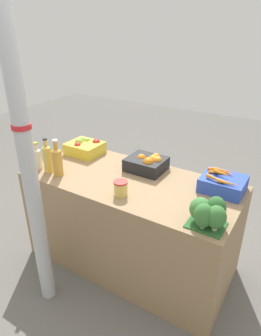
% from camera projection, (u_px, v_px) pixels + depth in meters
% --- Properties ---
extents(ground_plane, '(10.00, 10.00, 0.00)m').
position_uv_depth(ground_plane, '(130.00, 259.00, 2.65)').
color(ground_plane, '#605E59').
extents(market_table, '(1.66, 0.77, 0.80)m').
position_uv_depth(market_table, '(130.00, 222.00, 2.48)').
color(market_table, '#937551').
rests_on(market_table, ground_plane).
extents(support_pole, '(0.12, 0.12, 2.59)m').
position_uv_depth(support_pole, '(23.00, 135.00, 1.75)').
color(support_pole, '#B7BABF').
rests_on(support_pole, ground_plane).
extents(apple_crate, '(0.30, 0.26, 0.14)m').
position_uv_depth(apple_crate, '(85.00, 147.00, 2.74)').
color(apple_crate, gold).
rests_on(apple_crate, market_table).
extents(orange_crate, '(0.30, 0.26, 0.14)m').
position_uv_depth(orange_crate, '(147.00, 163.00, 2.42)').
color(orange_crate, black).
rests_on(orange_crate, market_table).
extents(carrot_crate, '(0.30, 0.26, 0.14)m').
position_uv_depth(carrot_crate, '(223.00, 183.00, 2.13)').
color(carrot_crate, '#2847B7').
rests_on(carrot_crate, market_table).
extents(broccoli_pile, '(0.23, 0.20, 0.19)m').
position_uv_depth(broccoli_pile, '(208.00, 213.00, 1.74)').
color(broccoli_pile, '#2D602D').
rests_on(broccoli_pile, market_table).
extents(juice_bottle_cloudy, '(0.07, 0.07, 0.23)m').
position_uv_depth(juice_bottle_cloudy, '(37.00, 158.00, 2.44)').
color(juice_bottle_cloudy, beige).
rests_on(juice_bottle_cloudy, market_table).
extents(juice_bottle_golden, '(0.07, 0.07, 0.29)m').
position_uv_depth(juice_bottle_golden, '(47.00, 158.00, 2.37)').
color(juice_bottle_golden, gold).
rests_on(juice_bottle_golden, market_table).
extents(juice_bottle_amber, '(0.08, 0.08, 0.30)m').
position_uv_depth(juice_bottle_amber, '(57.00, 161.00, 2.32)').
color(juice_bottle_amber, gold).
rests_on(juice_bottle_amber, market_table).
extents(pickle_jar, '(0.10, 0.10, 0.11)m').
position_uv_depth(pickle_jar, '(121.00, 188.00, 2.07)').
color(pickle_jar, '#DBBC56').
rests_on(pickle_jar, market_table).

